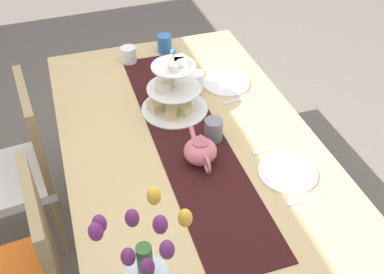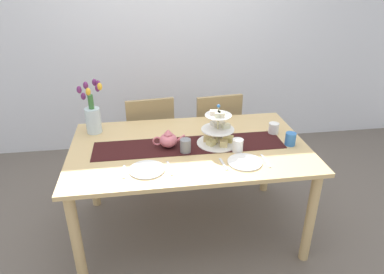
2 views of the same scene
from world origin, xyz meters
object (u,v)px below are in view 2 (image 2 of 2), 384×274
tulip_vase (93,114)px  cream_jug (274,128)px  tiered_cake_stand (218,132)px  teapot (168,140)px  dining_table (189,157)px  chair_right (215,132)px  fork_right (223,164)px  knife_right (266,161)px  dinner_plate_right (245,162)px  mug_grey (185,146)px  chair_left (150,136)px  mug_white_text (238,145)px  knife_left (170,168)px  dinner_plate_left (147,169)px  fork_left (124,172)px  mug_orange (290,139)px

tulip_vase → cream_jug: (1.38, -0.23, -0.11)m
tiered_cake_stand → teapot: (-0.36, -0.01, -0.03)m
dining_table → chair_right: bearing=64.6°
cream_jug → fork_right: (-0.49, -0.41, -0.04)m
dining_table → knife_right: (0.48, -0.30, 0.10)m
chair_right → dining_table: bearing=-115.4°
teapot → dinner_plate_right: 0.57m
tulip_vase → mug_grey: bearing=-33.1°
chair_right → fork_right: 1.09m
chair_left → tiered_cake_stand: (0.48, -0.74, 0.35)m
dinner_plate_right → mug_white_text: (-0.01, 0.16, 0.04)m
tiered_cake_stand → mug_grey: size_ratio=3.20×
dining_table → mug_white_text: (0.32, -0.14, 0.14)m
tiered_cake_stand → knife_left: size_ratio=1.79×
dinner_plate_left → knife_left: size_ratio=1.35×
knife_right → knife_left: bearing=180.0°
teapot → knife_left: bearing=-93.6°
dinner_plate_left → dining_table: bearing=43.3°
chair_right → fork_left: size_ratio=6.07×
fork_left → fork_right: (0.65, 0.00, 0.00)m
mug_orange → fork_left: bearing=-170.4°
knife_right → mug_orange: size_ratio=1.79×
knife_left → dinner_plate_right: bearing=0.0°
cream_jug → dinner_plate_left: cream_jug is taller
dinner_plate_left → cream_jug: bearing=22.3°
tiered_cake_stand → tulip_vase: (-0.91, 0.33, 0.07)m
tulip_vase → mug_grey: tulip_vase is taller
knife_left → dinner_plate_right: 0.50m
chair_left → mug_orange: (1.00, -0.84, 0.31)m
tiered_cake_stand → tulip_vase: bearing=160.1°
mug_orange → tulip_vase: bearing=163.2°
mug_grey → mug_white_text: mug_grey is taller
teapot → knife_left: size_ratio=1.40×
chair_right → dinner_plate_right: chair_right is taller
knife_left → mug_white_text: mug_white_text is taller
chair_left → tulip_vase: (-0.43, -0.41, 0.42)m
chair_left → mug_grey: size_ratio=9.58×
dinner_plate_right → chair_right: bearing=88.8°
chair_right → knife_right: (0.12, -1.04, 0.27)m
mug_orange → mug_white_text: bearing=-174.1°
fork_right → mug_white_text: size_ratio=1.58×
dinner_plate_left → knife_left: dinner_plate_left is taller
mug_white_text → chair_left: bearing=123.9°
chair_left → dinner_plate_left: bearing=-92.5°
teapot → mug_grey: (0.11, -0.09, -0.01)m
chair_left → teapot: 0.82m
teapot → fork_left: (-0.31, -0.30, -0.06)m
fork_right → mug_grey: mug_grey is taller
tulip_vase → fork_left: tulip_vase is taller
chair_right → tulip_vase: 1.21m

